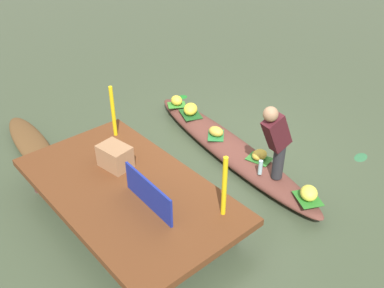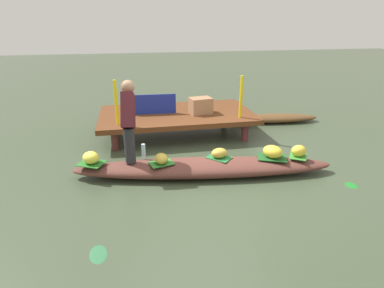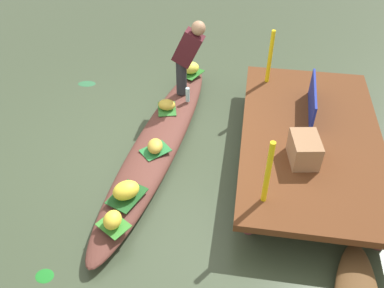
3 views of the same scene
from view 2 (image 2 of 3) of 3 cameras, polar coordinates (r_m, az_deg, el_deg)
name	(u,v)px [view 2 (image 2 of 3)]	position (r m, az deg, el deg)	size (l,w,h in m)	color
canal_water	(203,175)	(5.07, 2.06, -5.55)	(40.00, 40.00, 0.00)	#3A4731
dock_platform	(177,115)	(6.77, -2.79, 5.18)	(3.20, 1.80, 0.46)	#5B3119
vendor_boat	(203,168)	(5.01, 2.08, -4.25)	(4.09, 0.61, 0.26)	brown
moored_boat	(274,118)	(7.86, 14.54, 4.51)	(2.10, 0.48, 0.19)	brown
leaf_mat_0	(161,163)	(4.87, -5.51, -3.43)	(0.35, 0.26, 0.01)	#2E732C
banana_bunch_0	(161,159)	(4.84, -5.54, -2.62)	(0.25, 0.20, 0.15)	gold
leaf_mat_1	(92,163)	(5.08, -17.60, -3.31)	(0.38, 0.30, 0.01)	#297125
banana_bunch_1	(91,158)	(5.04, -17.72, -2.35)	(0.27, 0.23, 0.19)	#EAE347
leaf_mat_2	(219,158)	(5.05, 4.92, -2.44)	(0.36, 0.26, 0.01)	#267637
banana_bunch_2	(219,153)	(5.02, 4.95, -1.63)	(0.26, 0.20, 0.16)	gold
leaf_mat_3	(272,157)	(5.20, 14.21, -2.35)	(0.44, 0.32, 0.01)	#1C5221
banana_bunch_3	(273,152)	(5.16, 14.30, -1.34)	(0.32, 0.24, 0.20)	yellow
leaf_mat_4	(298,156)	(5.36, 18.54, -2.07)	(0.33, 0.25, 0.01)	#38862F
banana_bunch_4	(299,151)	(5.33, 18.65, -1.17)	(0.24, 0.19, 0.18)	yellow
vendor_person	(129,117)	(4.84, -11.35, 4.79)	(0.24, 0.49, 1.21)	#28282D
water_bottle	(144,151)	(5.06, -8.71, -1.24)	(0.06, 0.06, 0.23)	#A9D2DC
market_banner	(152,104)	(6.65, -7.12, 7.10)	(0.97, 0.03, 0.41)	navy
railing_post_west	(116,103)	(6.01, -13.46, 7.22)	(0.06, 0.06, 0.83)	yellow
railing_post_east	(241,97)	(6.38, 8.81, 8.36)	(0.06, 0.06, 0.83)	yellow
produce_crate	(201,106)	(6.66, 1.56, 6.92)	(0.44, 0.32, 0.33)	#9C704D
drifting_plant_0	(98,254)	(3.66, -16.48, -18.45)	(0.30, 0.18, 0.01)	#2C673F
drifting_plant_1	(351,185)	(5.32, 26.73, -6.62)	(0.17, 0.20, 0.01)	#1C7825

